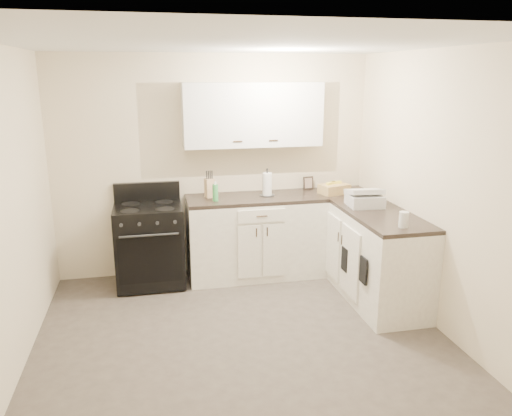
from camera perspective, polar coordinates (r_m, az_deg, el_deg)
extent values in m
plane|color=#473F38|center=(4.52, -1.36, -15.17)|extent=(3.60, 3.60, 0.00)
plane|color=white|center=(3.91, -1.59, 18.34)|extent=(3.60, 3.60, 0.00)
plane|color=#F1E3BE|center=(5.78, -4.81, 4.78)|extent=(3.60, 0.00, 3.60)
plane|color=#F1E3BE|center=(4.71, 20.61, 1.50)|extent=(0.00, 3.60, 3.60)
plane|color=#F1E3BE|center=(4.12, -26.90, -1.04)|extent=(0.00, 3.60, 3.60)
plane|color=#F1E3BE|center=(2.39, 6.75, -10.42)|extent=(3.60, 0.00, 3.60)
cube|color=white|center=(5.76, -0.04, -3.42)|extent=(1.55, 0.60, 0.90)
cube|color=white|center=(5.50, 12.47, -4.69)|extent=(0.60, 1.90, 0.90)
cube|color=black|center=(5.63, -0.05, 1.12)|extent=(1.55, 0.60, 0.04)
cube|color=black|center=(5.36, 12.75, 0.04)|extent=(0.60, 1.90, 0.04)
cube|color=silver|center=(5.62, -0.37, 10.62)|extent=(1.55, 0.30, 0.70)
cube|color=black|center=(5.62, -12.04, -4.15)|extent=(0.73, 0.62, 0.88)
cube|color=#D5B583|center=(5.59, -5.32, 2.29)|extent=(0.12, 0.11, 0.21)
cylinder|color=white|center=(5.64, 1.28, 2.72)|extent=(0.12, 0.12, 0.26)
cylinder|color=green|center=(5.43, -4.67, 1.75)|extent=(0.07, 0.07, 0.18)
cube|color=black|center=(6.00, 5.99, 2.87)|extent=(0.13, 0.05, 0.15)
cube|color=tan|center=(5.83, 8.92, 2.17)|extent=(0.37, 0.30, 0.11)
cube|color=silver|center=(5.33, 12.31, 0.88)|extent=(0.37, 0.35, 0.13)
cylinder|color=silver|center=(4.67, 16.52, -1.28)|extent=(0.11, 0.11, 0.14)
cube|color=black|center=(4.81, 12.17, -6.98)|extent=(0.02, 0.14, 0.25)
cube|color=black|center=(5.21, 10.11, -5.80)|extent=(0.02, 0.14, 0.25)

